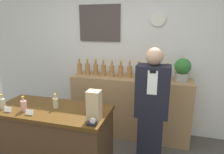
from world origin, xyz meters
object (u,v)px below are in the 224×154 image
Objects in this scene: potted_plant at (182,69)px; tape_dispenser at (92,123)px; paper_bag at (94,105)px; shopkeeper at (151,111)px.

tape_dispenser is at bearing -120.77° from potted_plant.
tape_dispenser is (0.02, -0.13, -0.12)m from paper_bag.
paper_bag reaches higher than tape_dispenser.
shopkeeper is 4.59× the size of potted_plant.
paper_bag is (-0.89, -1.33, -0.13)m from potted_plant.
shopkeeper reaches higher than potted_plant.
shopkeeper reaches higher than tape_dispenser.
shopkeeper is 17.51× the size of tape_dispenser.
shopkeeper is 0.90m from tape_dispenser.
paper_bag is at bearing -130.73° from shopkeeper.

